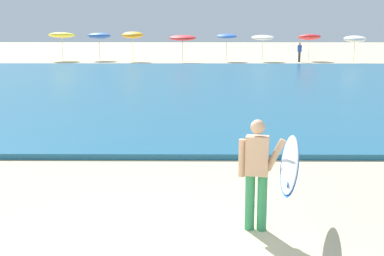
{
  "coord_description": "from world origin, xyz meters",
  "views": [
    {
      "loc": [
        0.6,
        -6.73,
        3.14
      ],
      "look_at": [
        0.52,
        3.43,
        1.1
      ],
      "focal_mm": 49.13,
      "sensor_mm": 36.0,
      "label": 1
    }
  ],
  "objects_px": {
    "beach_umbrella_4": "(227,36)",
    "beachgoer_near_row_left": "(299,52)",
    "beach_umbrella_0": "(62,35)",
    "surfer_with_board": "(272,166)",
    "beach_umbrella_1": "(99,36)",
    "beach_umbrella_7": "(355,39)",
    "beach_umbrella_6": "(309,37)",
    "beach_umbrella_2": "(133,35)",
    "beach_umbrella_3": "(183,38)",
    "beach_umbrella_5": "(263,38)"
  },
  "relations": [
    {
      "from": "surfer_with_board",
      "to": "beach_umbrella_6",
      "type": "relative_size",
      "value": 1.14
    },
    {
      "from": "beach_umbrella_2",
      "to": "beach_umbrella_5",
      "type": "bearing_deg",
      "value": 1.66
    },
    {
      "from": "beach_umbrella_6",
      "to": "beachgoer_near_row_left",
      "type": "height_order",
      "value": "beach_umbrella_6"
    },
    {
      "from": "beach_umbrella_1",
      "to": "beachgoer_near_row_left",
      "type": "relative_size",
      "value": 1.48
    },
    {
      "from": "beach_umbrella_0",
      "to": "beach_umbrella_1",
      "type": "height_order",
      "value": "beach_umbrella_0"
    },
    {
      "from": "beach_umbrella_4",
      "to": "beachgoer_near_row_left",
      "type": "xyz_separation_m",
      "value": [
        5.87,
        -1.11,
        -1.21
      ]
    },
    {
      "from": "beach_umbrella_5",
      "to": "beach_umbrella_6",
      "type": "distance_m",
      "value": 3.97
    },
    {
      "from": "beach_umbrella_1",
      "to": "beach_umbrella_5",
      "type": "relative_size",
      "value": 1.07
    },
    {
      "from": "beach_umbrella_2",
      "to": "beachgoer_near_row_left",
      "type": "bearing_deg",
      "value": -3.41
    },
    {
      "from": "beach_umbrella_0",
      "to": "beach_umbrella_6",
      "type": "bearing_deg",
      "value": 0.04
    },
    {
      "from": "beach_umbrella_0",
      "to": "beach_umbrella_1",
      "type": "relative_size",
      "value": 1.04
    },
    {
      "from": "beach_umbrella_0",
      "to": "surfer_with_board",
      "type": "bearing_deg",
      "value": -71.41
    },
    {
      "from": "beach_umbrella_3",
      "to": "beach_umbrella_4",
      "type": "xyz_separation_m",
      "value": [
        3.63,
        1.37,
        0.1
      ]
    },
    {
      "from": "surfer_with_board",
      "to": "beachgoer_near_row_left",
      "type": "xyz_separation_m",
      "value": [
        7.26,
        35.47,
        -0.18
      ]
    },
    {
      "from": "beach_umbrella_3",
      "to": "beach_umbrella_5",
      "type": "xyz_separation_m",
      "value": [
        6.62,
        1.39,
        -0.01
      ]
    },
    {
      "from": "beach_umbrella_4",
      "to": "beachgoer_near_row_left",
      "type": "height_order",
      "value": "beach_umbrella_4"
    },
    {
      "from": "surfer_with_board",
      "to": "beach_umbrella_4",
      "type": "distance_m",
      "value": 36.62
    },
    {
      "from": "beach_umbrella_0",
      "to": "beach_umbrella_5",
      "type": "relative_size",
      "value": 1.11
    },
    {
      "from": "beach_umbrella_1",
      "to": "beach_umbrella_7",
      "type": "xyz_separation_m",
      "value": [
        20.9,
        -2.32,
        -0.18
      ]
    },
    {
      "from": "beachgoer_near_row_left",
      "to": "beach_umbrella_3",
      "type": "bearing_deg",
      "value": -178.43
    },
    {
      "from": "beach_umbrella_2",
      "to": "beach_umbrella_6",
      "type": "distance_m",
      "value": 14.74
    },
    {
      "from": "beach_umbrella_4",
      "to": "beach_umbrella_6",
      "type": "xyz_separation_m",
      "value": [
        6.95,
        0.38,
        -0.08
      ]
    },
    {
      "from": "surfer_with_board",
      "to": "beach_umbrella_5",
      "type": "bearing_deg",
      "value": 83.17
    },
    {
      "from": "beach_umbrella_2",
      "to": "beach_umbrella_5",
      "type": "relative_size",
      "value": 1.12
    },
    {
      "from": "beach_umbrella_2",
      "to": "beach_umbrella_3",
      "type": "height_order",
      "value": "beach_umbrella_2"
    },
    {
      "from": "beach_umbrella_2",
      "to": "beach_umbrella_4",
      "type": "bearing_deg",
      "value": 2.18
    },
    {
      "from": "surfer_with_board",
      "to": "beach_umbrella_6",
      "type": "height_order",
      "value": "beach_umbrella_6"
    },
    {
      "from": "beach_umbrella_6",
      "to": "beach_umbrella_7",
      "type": "height_order",
      "value": "beach_umbrella_6"
    },
    {
      "from": "surfer_with_board",
      "to": "beach_umbrella_3",
      "type": "xyz_separation_m",
      "value": [
        -2.24,
        35.21,
        0.93
      ]
    },
    {
      "from": "beach_umbrella_4",
      "to": "beach_umbrella_6",
      "type": "height_order",
      "value": "beach_umbrella_4"
    },
    {
      "from": "beach_umbrella_7",
      "to": "beachgoer_near_row_left",
      "type": "distance_m",
      "value": 4.44
    },
    {
      "from": "beach_umbrella_1",
      "to": "surfer_with_board",
      "type": "bearing_deg",
      "value": -75.91
    },
    {
      "from": "beach_umbrella_1",
      "to": "beach_umbrella_4",
      "type": "bearing_deg",
      "value": -3.79
    },
    {
      "from": "beach_umbrella_1",
      "to": "beach_umbrella_2",
      "type": "relative_size",
      "value": 0.95
    },
    {
      "from": "beach_umbrella_2",
      "to": "beachgoer_near_row_left",
      "type": "distance_m",
      "value": 13.74
    },
    {
      "from": "beach_umbrella_2",
      "to": "beach_umbrella_5",
      "type": "xyz_separation_m",
      "value": [
        10.78,
        0.31,
        -0.22
      ]
    },
    {
      "from": "beachgoer_near_row_left",
      "to": "beach_umbrella_7",
      "type": "bearing_deg",
      "value": -6.57
    },
    {
      "from": "beach_umbrella_6",
      "to": "beachgoer_near_row_left",
      "type": "distance_m",
      "value": 2.16
    },
    {
      "from": "beach_umbrella_4",
      "to": "beach_umbrella_7",
      "type": "bearing_deg",
      "value": -8.97
    },
    {
      "from": "beach_umbrella_2",
      "to": "surfer_with_board",
      "type": "bearing_deg",
      "value": -80.01
    },
    {
      "from": "beach_umbrella_5",
      "to": "beach_umbrella_4",
      "type": "bearing_deg",
      "value": -179.7
    },
    {
      "from": "beach_umbrella_0",
      "to": "beachgoer_near_row_left",
      "type": "xyz_separation_m",
      "value": [
        19.69,
        -1.48,
        -1.29
      ]
    },
    {
      "from": "surfer_with_board",
      "to": "beachgoer_near_row_left",
      "type": "bearing_deg",
      "value": 78.44
    },
    {
      "from": "beach_umbrella_1",
      "to": "beachgoer_near_row_left",
      "type": "height_order",
      "value": "beach_umbrella_1"
    },
    {
      "from": "beach_umbrella_0",
      "to": "beach_umbrella_3",
      "type": "bearing_deg",
      "value": -9.68
    },
    {
      "from": "beach_umbrella_2",
      "to": "beach_umbrella_7",
      "type": "height_order",
      "value": "beach_umbrella_2"
    },
    {
      "from": "surfer_with_board",
      "to": "beach_umbrella_7",
      "type": "relative_size",
      "value": 1.2
    },
    {
      "from": "surfer_with_board",
      "to": "beach_umbrella_7",
      "type": "bearing_deg",
      "value": 71.73
    },
    {
      "from": "surfer_with_board",
      "to": "beach_umbrella_2",
      "type": "bearing_deg",
      "value": 99.99
    },
    {
      "from": "beach_umbrella_3",
      "to": "beach_umbrella_4",
      "type": "height_order",
      "value": "beach_umbrella_4"
    }
  ]
}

